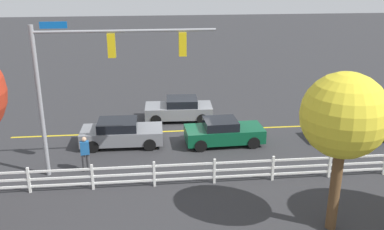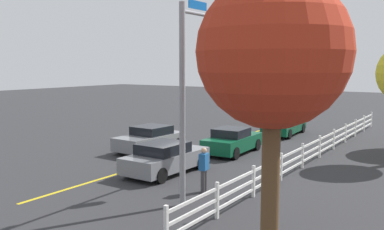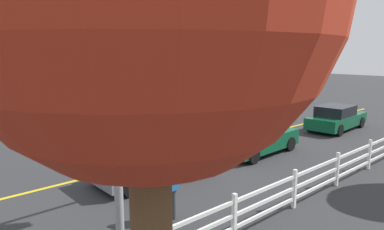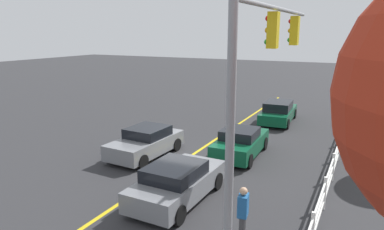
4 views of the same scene
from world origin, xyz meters
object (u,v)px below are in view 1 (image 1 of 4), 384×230
object	(u,v)px
pedestrian	(85,152)
car_3	(179,109)
car_0	(356,127)
tree_0	(344,117)
car_1	(121,133)
car_2	(223,132)

from	to	relation	value
pedestrian	car_3	bearing A→B (deg)	134.59
car_0	car_3	world-z (taller)	car_0
car_0	car_3	size ratio (longest dim) A/B	1.12
car_0	tree_0	distance (m)	9.97
pedestrian	car_0	bearing A→B (deg)	90.88
car_1	tree_0	xyz separation A→B (m)	(-7.91, 8.44, 3.60)
pedestrian	car_2	bearing A→B (deg)	100.93
car_0	car_1	bearing A→B (deg)	174.60
car_2	car_3	bearing A→B (deg)	114.67
pedestrian	tree_0	distance (m)	11.40
car_1	pedestrian	size ratio (longest dim) A/B	2.53
car_3	tree_0	xyz separation A→B (m)	(-4.57, 12.03, 3.60)
car_0	car_1	xyz separation A→B (m)	(12.71, -0.47, -0.01)
car_0	car_1	distance (m)	12.72
car_3	tree_0	bearing A→B (deg)	113.39
car_0	car_1	world-z (taller)	car_0
car_1	pedestrian	xyz separation A→B (m)	(1.48, 2.90, 0.25)
car_2	car_3	size ratio (longest dim) A/B	1.01
car_2	pedestrian	xyz separation A→B (m)	(6.85, 2.46, 0.26)
car_0	pedestrian	xyz separation A→B (m)	(14.19, 2.42, 0.24)
pedestrian	tree_0	world-z (taller)	tree_0
tree_0	car_0	bearing A→B (deg)	-121.08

